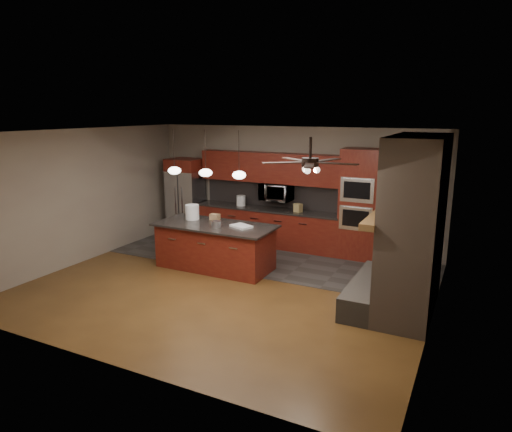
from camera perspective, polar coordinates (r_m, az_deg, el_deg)
The scene contains 22 objects.
ground at distance 8.53m, azimuth -3.39°, elevation -8.69°, with size 7.00×7.00×0.00m, color brown.
ceiling at distance 7.93m, azimuth -3.66°, elevation 10.45°, with size 7.00×6.00×0.02m, color white.
back_wall at distance 10.77m, azimuth 4.46°, elevation 3.64°, with size 7.00×0.02×2.80m, color gray.
right_wall at distance 7.10m, azimuth 21.83°, elevation -2.24°, with size 0.02×6.00×2.80m, color gray.
left_wall at distance 10.29m, azimuth -20.70°, elevation 2.38°, with size 0.02×6.00×2.80m, color gray.
slate_tile_patch at distance 10.03m, azimuth 1.74°, elevation -5.26°, with size 7.00×2.40×0.01m, color #363330.
fireplace_column at distance 7.55m, azimuth 18.55°, elevation -1.90°, with size 1.30×2.10×2.80m.
back_cabinetry at distance 10.82m, azimuth 1.57°, elevation 0.98°, with size 3.59×0.64×2.20m.
oven_tower at distance 10.01m, azimuth 12.83°, elevation 1.41°, with size 0.80×0.63×2.38m.
microwave at distance 10.66m, azimuth 2.58°, elevation 3.02°, with size 0.73×0.41×0.50m, color silver.
refrigerator at distance 11.80m, azimuth -8.67°, elevation 2.32°, with size 0.84×0.75×1.97m.
kitchen_island at distance 9.33m, azimuth -5.12°, elevation -3.76°, with size 2.45×1.12×0.92m.
white_bucket at distance 9.66m, azimuth -7.98°, elevation 0.49°, with size 0.29×0.29×0.31m, color white.
paint_can at distance 8.97m, azimuth -4.98°, elevation -1.02°, with size 0.19×0.19×0.12m, color #ABAAAF.
paint_tray at distance 8.95m, azimuth -1.85°, elevation -1.29°, with size 0.41×0.28×0.04m, color silver.
cardboard_box at distance 9.59m, azimuth -5.16°, elevation -0.10°, with size 0.19×0.14×0.12m, color #92704B.
counter_bucket at distance 11.07m, azimuth -1.89°, elevation 1.94°, with size 0.22×0.22×0.25m, color silver.
counter_box at distance 10.41m, azimuth 5.28°, elevation 1.03°, with size 0.17×0.13×0.19m, color #9E8751.
pendant_left at distance 9.49m, azimuth -10.15°, elevation 5.64°, with size 0.26×0.26×0.92m.
pendant_center at distance 9.07m, azimuth -6.32°, elevation 5.43°, with size 0.26×0.26×0.92m.
pendant_right at distance 8.69m, azimuth -2.13°, elevation 5.16°, with size 0.26×0.26×0.92m.
ceiling_fan at distance 6.47m, azimuth 6.78°, elevation 6.76°, with size 1.27×1.33×0.41m.
Camera 1 is at (3.96, -6.86, 3.16)m, focal length 32.00 mm.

